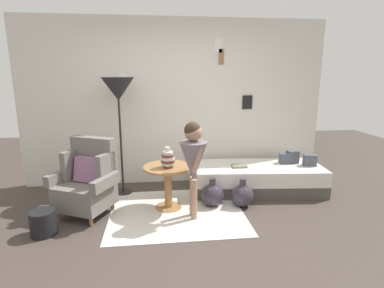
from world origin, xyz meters
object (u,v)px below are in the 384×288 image
Objects in this scene: daybed at (258,178)px; floor_lamp at (118,93)px; vase_striped at (168,159)px; person_child at (193,157)px; side_table at (168,178)px; book_on_daybed at (239,166)px; armchair at (88,181)px; demijohn_far at (242,195)px; magazine_basket at (43,223)px; demijohn_near at (212,195)px.

daybed is 2.43m from floor_lamp.
daybed is at bearing 20.32° from vase_striped.
person_child is (-1.10, -0.79, 0.58)m from daybed.
side_table is 0.37× the size of floor_lamp.
person_child is at bearing -47.16° from side_table.
vase_striped reaches higher than side_table.
book_on_daybed is (1.73, -0.19, -1.08)m from floor_lamp.
armchair is at bearing -178.20° from side_table.
demijohn_far is at bearing -99.73° from book_on_daybed.
floor_lamp is 2.23m from demijohn_far.
floor_lamp reaches higher than demijohn_far.
floor_lamp reaches higher than person_child.
magazine_basket is (-1.41, -0.48, -0.55)m from vase_striped.
demijohn_far is at bearing -0.98° from armchair.
armchair reaches higher than side_table.
daybed is at bearing 53.40° from demijohn_far.
book_on_daybed is at bearing 12.46° from armchair.
demijohn_near is at bearing -26.46° from floor_lamp.
armchair is 2.03m from demijohn_far.
side_table is at bearing -158.24° from book_on_daybed.
armchair is 2.47× the size of demijohn_near.
daybed reaches higher than magazine_basket.
vase_striped is 1.59m from magazine_basket.
magazine_basket is at bearing -128.78° from armchair.
demijohn_far is (0.70, 0.25, -0.63)m from person_child.
book_on_daybed is at bearing -6.19° from floor_lamp.
vase_striped is 0.22× the size of person_child.
side_table is 0.27m from vase_striped.
side_table is 1.63× the size of demijohn_far.
side_table is at bearing 176.18° from demijohn_far.
person_child is 4.32× the size of magazine_basket.
demijohn_far is 2.45m from magazine_basket.
demijohn_near is 0.40m from demijohn_far.
magazine_basket is (-2.41, -0.46, -0.02)m from demijohn_far.
floor_lamp is 1.94m from magazine_basket.
side_table is 2.37× the size of vase_striped.
magazine_basket is (-0.40, -0.50, -0.30)m from armchair.
floor_lamp is at bearing 153.54° from demijohn_near.
demijohn_near is (-0.48, -0.43, -0.26)m from book_on_daybed.
daybed is at bearing 19.59° from magazine_basket.
person_child reaches higher than demijohn_far.
floor_lamp is 6.11× the size of magazine_basket.
person_child reaches higher than magazine_basket.
magazine_basket is at bearing -161.14° from vase_striped.
demijohn_far is at bearing -22.57° from floor_lamp.
demijohn_far is (0.99, -0.07, -0.27)m from side_table.
person_child is at bearing -133.49° from demijohn_near.
armchair is 1.05m from vase_striped.
side_table reaches higher than book_on_daybed.
book_on_daybed is at bearing 80.27° from demijohn_far.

